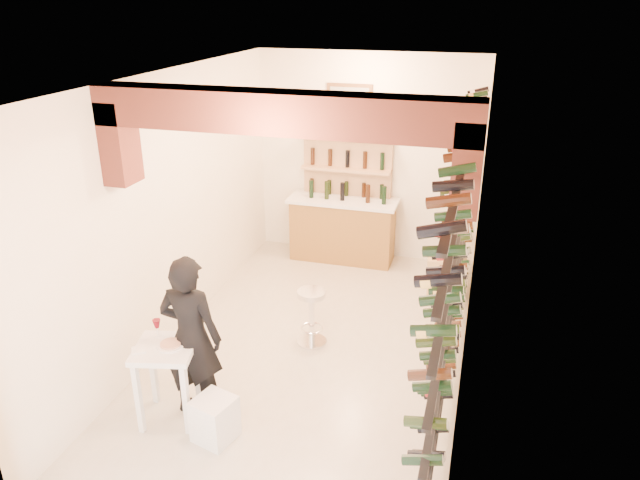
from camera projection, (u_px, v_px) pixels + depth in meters
The scene contains 11 objects.
ground at pixel (313, 348), 7.18m from camera, with size 6.00×6.00×0.00m, color beige.
room_shell at pixel (305, 175), 6.09m from camera, with size 3.52×6.02×3.21m.
wine_rack at pixel (453, 244), 6.20m from camera, with size 0.32×5.70×2.56m.
back_counter at pixel (343, 228), 9.41m from camera, with size 1.70×0.62×1.29m.
back_shelving at pixel (347, 185), 9.37m from camera, with size 1.40×0.31×2.73m.
tasting_table at pixel (166, 359), 5.77m from camera, with size 0.69×0.69×1.00m.
white_stool at pixel (215, 419), 5.66m from camera, with size 0.35×0.35×0.44m, color white.
person at pixel (191, 338), 5.79m from camera, with size 0.63×0.42×1.73m, color black.
chrome_barstool at pixel (312, 313), 7.15m from camera, with size 0.37×0.37×0.71m.
crate_lower at pixel (445, 286), 8.42m from camera, with size 0.44×0.31×0.27m, color #D9B277.
crate_upper at pixel (447, 267), 8.31m from camera, with size 0.54×0.37×0.31m, color #D9B277.
Camera 1 is at (1.77, -5.87, 3.98)m, focal length 33.34 mm.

